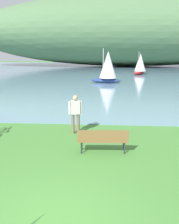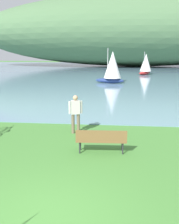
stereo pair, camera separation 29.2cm
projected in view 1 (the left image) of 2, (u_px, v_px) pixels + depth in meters
ground_plane at (51, 222)px, 5.50m from camera, size 200.00×200.00×0.00m
bay_water at (103, 70)px, 51.75m from camera, size 180.00×80.00×0.04m
distant_hillside at (129, 31)px, 64.45m from camera, size 80.99×28.00×17.29m
park_bench_near_camera at (103, 139)px, 9.18m from camera, size 1.82×0.57×0.88m
person_at_shoreline at (75, 112)px, 11.32m from camera, size 0.59×0.32×1.71m
sailboat_nearest_to_shore at (108, 67)px, 29.48m from camera, size 3.46×2.33×3.93m
sailboat_mid_bay at (140, 64)px, 41.00m from camera, size 2.66×2.98×3.57m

